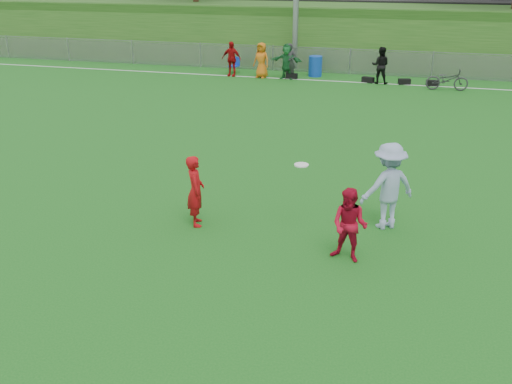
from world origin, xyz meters
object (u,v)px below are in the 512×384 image
(recycling_bin, at_px, (315,66))
(bicycle, at_px, (447,80))
(player_blue, at_px, (388,186))
(frisbee, at_px, (301,165))
(player_red_center, at_px, (350,225))
(player_red_left, at_px, (196,191))

(recycling_bin, xyz_separation_m, bicycle, (6.20, -1.73, -0.02))
(player_blue, xyz_separation_m, frisbee, (-1.79, -0.63, 0.54))
(player_red_center, relative_size, player_blue, 0.78)
(frisbee, bearing_deg, player_red_center, -42.88)
(player_red_center, height_order, frisbee, frisbee)
(player_red_left, xyz_separation_m, player_blue, (4.06, 0.92, 0.16))
(player_red_center, relative_size, frisbee, 4.92)
(player_red_left, bearing_deg, recycling_bin, -22.22)
(player_red_left, bearing_deg, frisbee, -105.48)
(recycling_bin, bearing_deg, bicycle, -15.56)
(player_red_center, bearing_deg, recycling_bin, 115.87)
(recycling_bin, distance_m, bicycle, 6.43)
(player_red_left, distance_m, recycling_bin, 17.59)
(frisbee, height_order, recycling_bin, frisbee)
(player_red_left, distance_m, bicycle, 16.96)
(bicycle, bearing_deg, recycling_bin, 70.93)
(player_red_center, bearing_deg, player_blue, 84.38)
(player_red_left, height_order, frisbee, player_red_left)
(player_blue, distance_m, frisbee, 1.97)
(player_red_left, relative_size, recycling_bin, 1.61)
(player_blue, distance_m, recycling_bin, 17.20)
(player_red_center, bearing_deg, player_red_left, -178.17)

